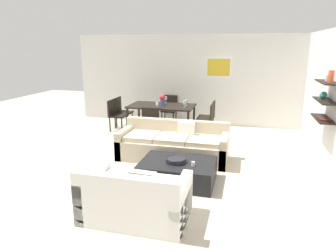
# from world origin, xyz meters

# --- Properties ---
(ground_plane) EXTENTS (18.00, 18.00, 0.00)m
(ground_plane) POSITION_xyz_m (0.00, 0.00, 0.00)
(ground_plane) COLOR #BCB29E
(back_wall_unit) EXTENTS (8.40, 0.09, 2.70)m
(back_wall_unit) POSITION_xyz_m (0.30, 3.53, 1.35)
(back_wall_unit) COLOR silver
(back_wall_unit) RESTS_ON ground
(right_wall_shelf_unit) EXTENTS (0.34, 8.20, 2.70)m
(right_wall_shelf_unit) POSITION_xyz_m (3.03, 0.60, 1.35)
(right_wall_shelf_unit) COLOR silver
(right_wall_shelf_unit) RESTS_ON ground
(sofa_beige) EXTENTS (2.30, 0.90, 0.78)m
(sofa_beige) POSITION_xyz_m (-0.03, 0.34, 0.29)
(sofa_beige) COLOR beige
(sofa_beige) RESTS_ON ground
(loveseat_white) EXTENTS (1.44, 0.90, 0.78)m
(loveseat_white) POSITION_xyz_m (0.01, -2.10, 0.29)
(loveseat_white) COLOR white
(loveseat_white) RESTS_ON ground
(coffee_table) EXTENTS (1.30, 0.95, 0.38)m
(coffee_table) POSITION_xyz_m (0.32, -0.78, 0.19)
(coffee_table) COLOR black
(coffee_table) RESTS_ON ground
(decorative_bowl) EXTENTS (0.36, 0.36, 0.08)m
(decorative_bowl) POSITION_xyz_m (0.29, -0.82, 0.42)
(decorative_bowl) COLOR black
(decorative_bowl) RESTS_ON coffee_table
(candle_jar) EXTENTS (0.06, 0.06, 0.08)m
(candle_jar) POSITION_xyz_m (0.61, -0.91, 0.42)
(candle_jar) COLOR silver
(candle_jar) RESTS_ON coffee_table
(dining_table) EXTENTS (1.81, 1.03, 0.75)m
(dining_table) POSITION_xyz_m (-0.86, 2.37, 0.68)
(dining_table) COLOR black
(dining_table) RESTS_ON ground
(dining_chair_left_far) EXTENTS (0.44, 0.44, 0.88)m
(dining_chair_left_far) POSITION_xyz_m (-2.17, 2.61, 0.50)
(dining_chair_left_far) COLOR black
(dining_chair_left_far) RESTS_ON ground
(dining_chair_right_far) EXTENTS (0.44, 0.44, 0.88)m
(dining_chair_right_far) POSITION_xyz_m (0.45, 2.61, 0.50)
(dining_chair_right_far) COLOR black
(dining_chair_right_far) RESTS_ON ground
(dining_chair_left_near) EXTENTS (0.44, 0.44, 0.88)m
(dining_chair_left_near) POSITION_xyz_m (-2.17, 2.14, 0.50)
(dining_chair_left_near) COLOR black
(dining_chair_left_near) RESTS_ON ground
(dining_chair_right_near) EXTENTS (0.44, 0.44, 0.88)m
(dining_chair_right_near) POSITION_xyz_m (0.45, 2.14, 0.50)
(dining_chair_right_near) COLOR black
(dining_chair_right_near) RESTS_ON ground
(dining_chair_foot) EXTENTS (0.44, 0.44, 0.88)m
(dining_chair_foot) POSITION_xyz_m (-0.86, 1.45, 0.50)
(dining_chair_foot) COLOR black
(dining_chair_foot) RESTS_ON ground
(dining_chair_head) EXTENTS (0.44, 0.44, 0.88)m
(dining_chair_head) POSITION_xyz_m (-0.86, 3.30, 0.50)
(dining_chair_head) COLOR black
(dining_chair_head) RESTS_ON ground
(wine_glass_foot) EXTENTS (0.07, 0.07, 0.18)m
(wine_glass_foot) POSITION_xyz_m (-0.86, 1.92, 0.88)
(wine_glass_foot) COLOR silver
(wine_glass_foot) RESTS_ON dining_table
(wine_glass_right_near) EXTENTS (0.07, 0.07, 0.18)m
(wine_glass_right_near) POSITION_xyz_m (-0.19, 2.25, 0.88)
(wine_glass_right_near) COLOR silver
(wine_glass_right_near) RESTS_ON dining_table
(wine_glass_right_far) EXTENTS (0.06, 0.06, 0.17)m
(wine_glass_right_far) POSITION_xyz_m (-0.19, 2.50, 0.87)
(wine_glass_right_far) COLOR silver
(wine_glass_right_far) RESTS_ON dining_table
(wine_glass_head) EXTENTS (0.06, 0.06, 0.18)m
(wine_glass_head) POSITION_xyz_m (-0.86, 2.83, 0.87)
(wine_glass_head) COLOR silver
(wine_glass_head) RESTS_ON dining_table
(centerpiece_vase) EXTENTS (0.16, 0.16, 0.30)m
(centerpiece_vase) POSITION_xyz_m (-0.85, 2.42, 0.91)
(centerpiece_vase) COLOR #4C518C
(centerpiece_vase) RESTS_ON dining_table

